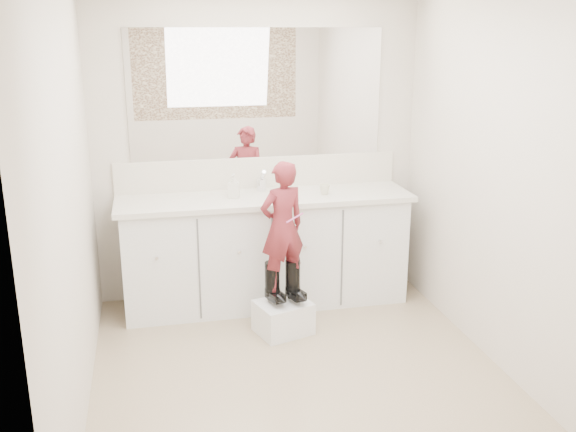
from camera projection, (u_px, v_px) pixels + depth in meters
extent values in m
plane|color=#8B795B|center=(302.00, 378.00, 4.07)|extent=(3.00, 3.00, 0.00)
plane|color=beige|center=(258.00, 150.00, 5.13)|extent=(2.60, 0.00, 2.60)
plane|color=beige|center=(402.00, 298.00, 2.32)|extent=(2.60, 0.00, 2.60)
plane|color=beige|center=(69.00, 209.00, 3.46)|extent=(0.00, 3.00, 3.00)
plane|color=beige|center=(505.00, 184.00, 4.00)|extent=(0.00, 3.00, 3.00)
cube|color=silver|center=(266.00, 252.00, 5.10)|extent=(2.20, 0.55, 0.85)
cube|color=beige|center=(265.00, 198.00, 4.96)|extent=(2.28, 0.58, 0.04)
cube|color=beige|center=(259.00, 172.00, 5.17)|extent=(2.28, 0.03, 0.25)
cube|color=white|center=(258.00, 94.00, 5.00)|extent=(2.00, 0.02, 1.00)
cube|color=#472819|center=(407.00, 176.00, 2.21)|extent=(2.00, 0.01, 1.20)
cylinder|color=silver|center=(261.00, 185.00, 5.09)|extent=(0.08, 0.08, 0.10)
imported|color=beige|center=(325.00, 189.00, 4.98)|extent=(0.11, 0.11, 0.08)
imported|color=beige|center=(234.00, 186.00, 4.88)|extent=(0.10, 0.10, 0.18)
cube|color=white|center=(283.00, 317.00, 4.65)|extent=(0.44, 0.40, 0.24)
imported|color=#B43741|center=(282.00, 227.00, 4.48)|extent=(0.39, 0.32, 0.93)
cylinder|color=#CE5093|center=(295.00, 218.00, 4.40)|extent=(0.13, 0.05, 0.06)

